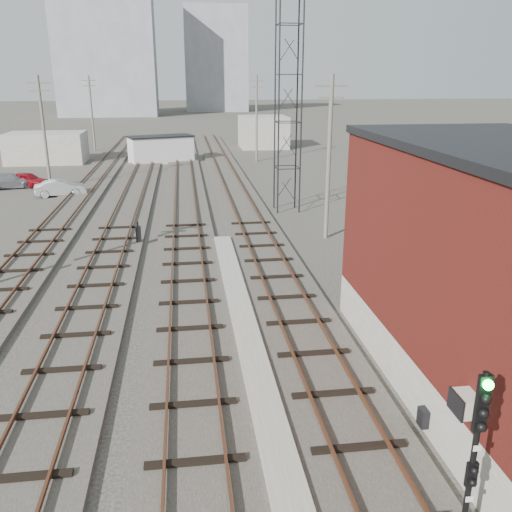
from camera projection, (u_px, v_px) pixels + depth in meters
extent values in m
plane|color=#282621|center=(197.00, 160.00, 60.64)|extent=(320.00, 320.00, 0.00)
cube|color=#332D28|center=(238.00, 198.00, 41.17)|extent=(3.20, 90.00, 0.20)
cube|color=#4C2816|center=(228.00, 195.00, 41.01)|extent=(0.07, 90.00, 0.12)
cube|color=#4C2816|center=(247.00, 195.00, 41.19)|extent=(0.07, 90.00, 0.12)
cube|color=#332D28|center=(185.00, 199.00, 40.67)|extent=(3.20, 90.00, 0.20)
cube|color=#4C2816|center=(175.00, 197.00, 40.51)|extent=(0.07, 90.00, 0.12)
cube|color=#4C2816|center=(194.00, 196.00, 40.69)|extent=(0.07, 90.00, 0.12)
cube|color=#332D28|center=(131.00, 201.00, 40.17)|extent=(3.20, 90.00, 0.20)
cube|color=#4C2816|center=(120.00, 198.00, 40.00)|extent=(0.07, 90.00, 0.12)
cube|color=#4C2816|center=(140.00, 198.00, 40.18)|extent=(0.07, 90.00, 0.12)
cube|color=#332D28|center=(75.00, 202.00, 39.66)|extent=(3.20, 90.00, 0.20)
cube|color=#4C2816|center=(65.00, 200.00, 39.50)|extent=(0.07, 90.00, 0.12)
cube|color=#4C2816|center=(85.00, 199.00, 39.68)|extent=(0.07, 90.00, 0.12)
cube|color=gray|center=(254.00, 363.00, 17.40)|extent=(0.90, 28.00, 0.26)
cube|color=gray|center=(494.00, 362.00, 16.20)|extent=(6.00, 12.00, 1.50)
cube|color=#511313|center=(512.00, 251.00, 15.10)|extent=(6.00, 12.00, 5.50)
cube|color=beige|center=(465.00, 403.00, 11.56)|extent=(0.45, 0.62, 0.45)
cube|color=black|center=(423.00, 417.00, 14.01)|extent=(0.20, 0.35, 0.50)
cylinder|color=black|center=(279.00, 99.00, 34.65)|extent=(0.10, 0.10, 15.00)
cylinder|color=black|center=(302.00, 99.00, 34.84)|extent=(0.10, 0.10, 15.00)
cylinder|color=black|center=(275.00, 98.00, 36.06)|extent=(0.10, 0.10, 15.00)
cylinder|color=black|center=(297.00, 98.00, 36.25)|extent=(0.10, 0.10, 15.00)
cylinder|color=#595147|center=(44.00, 134.00, 43.54)|extent=(0.24, 0.24, 9.00)
cube|color=#595147|center=(38.00, 83.00, 42.31)|extent=(1.80, 0.12, 0.12)
cube|color=#595147|center=(39.00, 91.00, 42.50)|extent=(1.40, 0.12, 0.12)
cylinder|color=#595147|center=(92.00, 114.00, 67.05)|extent=(0.24, 0.24, 9.00)
cube|color=#595147|center=(89.00, 80.00, 65.82)|extent=(1.80, 0.12, 0.12)
cube|color=#595147|center=(89.00, 86.00, 66.01)|extent=(1.40, 0.12, 0.12)
cylinder|color=#595147|center=(329.00, 160.00, 29.94)|extent=(0.24, 0.24, 9.00)
cube|color=#595147|center=(332.00, 86.00, 28.71)|extent=(1.80, 0.12, 0.12)
cube|color=#595147|center=(331.00, 98.00, 28.90)|extent=(1.40, 0.12, 0.12)
cylinder|color=#595147|center=(257.00, 119.00, 58.16)|extent=(0.24, 0.24, 9.00)
cube|color=#595147|center=(257.00, 81.00, 56.92)|extent=(1.80, 0.12, 0.12)
cube|color=#595147|center=(257.00, 87.00, 57.11)|extent=(1.40, 0.12, 0.12)
cube|color=gray|center=(106.00, 48.00, 124.18)|extent=(22.00, 14.00, 30.00)
cube|color=gray|center=(216.00, 60.00, 142.19)|extent=(16.00, 12.00, 26.00)
cube|color=gray|center=(47.00, 148.00, 58.12)|extent=(8.00, 5.00, 3.20)
cube|color=gray|center=(263.00, 132.00, 70.55)|extent=(6.00, 6.00, 4.00)
cylinder|color=black|center=(473.00, 463.00, 10.22)|extent=(0.12, 0.12, 3.90)
cube|color=black|center=(482.00, 403.00, 9.79)|extent=(0.25, 0.10, 1.17)
sphere|color=#0CE533|center=(488.00, 385.00, 9.57)|extent=(0.20, 0.20, 0.20)
sphere|color=black|center=(486.00, 399.00, 9.66)|extent=(0.20, 0.20, 0.20)
sphere|color=black|center=(484.00, 413.00, 9.75)|extent=(0.20, 0.20, 0.20)
sphere|color=black|center=(482.00, 427.00, 9.84)|extent=(0.20, 0.20, 0.20)
cube|color=black|center=(471.00, 474.00, 10.28)|extent=(0.21, 0.09, 0.54)
cube|color=white|center=(477.00, 448.00, 10.03)|extent=(0.16, 0.02, 0.12)
cube|color=white|center=(470.00, 499.00, 10.40)|extent=(0.16, 0.02, 0.12)
cube|color=black|center=(138.00, 235.00, 29.84)|extent=(0.33, 0.33, 0.97)
cylinder|color=black|center=(138.00, 224.00, 29.64)|extent=(0.08, 0.08, 0.29)
cube|color=silver|center=(161.00, 150.00, 58.27)|extent=(7.12, 4.67, 2.75)
cube|color=black|center=(160.00, 136.00, 57.82)|extent=(7.39, 4.94, 0.13)
imported|color=maroon|center=(27.00, 180.00, 45.48)|extent=(3.99, 2.67, 1.26)
imported|color=#9FA1A6|center=(61.00, 188.00, 42.15)|extent=(4.03, 2.10, 1.26)
imported|color=gray|center=(10.00, 181.00, 45.05)|extent=(4.61, 2.71, 1.25)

